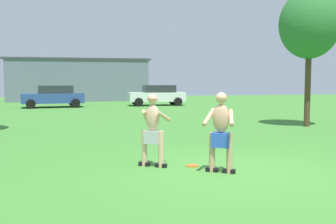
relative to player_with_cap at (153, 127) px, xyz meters
The scene contains 8 objects.
ground_plane 2.00m from the player_with_cap, 27.95° to the right, with size 80.00×80.00×0.00m, color #428433.
player_with_cap is the anchor object (origin of this frame).
player_in_blue 1.58m from the player_with_cap, 34.56° to the right, with size 0.77×0.79×1.71m.
frisbee 1.28m from the player_with_cap, 10.28° to the right, with size 0.30×0.30×0.03m, color orange.
car_white_near_post 21.74m from the player_with_cap, 78.47° to the left, with size 4.31×2.05×1.58m.
car_blue_far_end 21.07m from the player_with_cap, 99.20° to the left, with size 4.48×2.43×1.58m.
outbuilding_behind_lot 30.23m from the player_with_cap, 92.89° to the left, with size 13.22×4.87×3.98m.
tree_behind_players 10.56m from the player_with_cap, 38.52° to the left, with size 2.50×2.50×5.74m.
Camera 1 is at (-3.20, -7.90, 1.97)m, focal length 42.24 mm.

